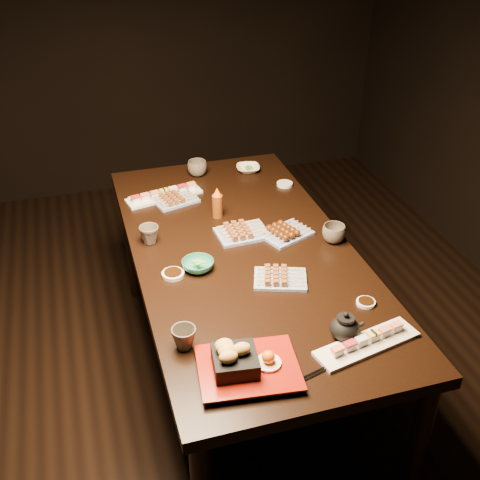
{
  "coord_description": "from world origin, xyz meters",
  "views": [
    {
      "loc": [
        -0.3,
        -1.74,
        2.12
      ],
      "look_at": [
        0.32,
        0.32,
        0.77
      ],
      "focal_mm": 45.0,
      "sensor_mm": 36.0,
      "label": 1
    }
  ],
  "objects_px": {
    "sushi_platter_far": "(164,193)",
    "teapot": "(345,326)",
    "sushi_platter_near": "(367,340)",
    "yakitori_plate_right": "(280,275)",
    "yakitori_plate_left": "(175,197)",
    "condiment_bottle": "(217,203)",
    "yakitori_plate_center": "(242,229)",
    "teacup_far_right": "(197,168)",
    "dining_table": "(243,320)",
    "teacup_far_left": "(149,235)",
    "edamame_bowl_green": "(198,265)",
    "teacup_mid_right": "(334,234)",
    "tempura_tray": "(248,359)",
    "teacup_near_left": "(184,338)",
    "edamame_bowl_cream": "(248,169)"
  },
  "relations": [
    {
      "from": "sushi_platter_far",
      "to": "teapot",
      "type": "xyz_separation_m",
      "value": [
        0.4,
        -1.18,
        0.03
      ]
    },
    {
      "from": "sushi_platter_near",
      "to": "yakitori_plate_right",
      "type": "xyz_separation_m",
      "value": [
        -0.15,
        0.43,
        0.0
      ]
    },
    {
      "from": "yakitori_plate_left",
      "to": "condiment_bottle",
      "type": "relative_size",
      "value": 1.37
    },
    {
      "from": "yakitori_plate_center",
      "to": "teacup_far_right",
      "type": "distance_m",
      "value": 0.64
    },
    {
      "from": "teacup_far_right",
      "to": "condiment_bottle",
      "type": "height_order",
      "value": "condiment_bottle"
    },
    {
      "from": "dining_table",
      "to": "yakitori_plate_right",
      "type": "xyz_separation_m",
      "value": [
        0.07,
        -0.25,
        0.4
      ]
    },
    {
      "from": "teacup_far_left",
      "to": "teapot",
      "type": "relative_size",
      "value": 0.69
    },
    {
      "from": "teacup_far_right",
      "to": "yakitori_plate_center",
      "type": "bearing_deg",
      "value": -85.26
    },
    {
      "from": "sushi_platter_far",
      "to": "yakitori_plate_right",
      "type": "xyz_separation_m",
      "value": [
        0.31,
        -0.81,
        0.0
      ]
    },
    {
      "from": "edamame_bowl_green",
      "to": "teacup_mid_right",
      "type": "relative_size",
      "value": 1.29
    },
    {
      "from": "tempura_tray",
      "to": "teacup_far_right",
      "type": "distance_m",
      "value": 1.45
    },
    {
      "from": "edamame_bowl_green",
      "to": "teacup_far_right",
      "type": "height_order",
      "value": "teacup_far_right"
    },
    {
      "from": "teacup_far_left",
      "to": "teapot",
      "type": "distance_m",
      "value": 0.95
    },
    {
      "from": "teacup_far_left",
      "to": "edamame_bowl_green",
      "type": "bearing_deg",
      "value": -59.38
    },
    {
      "from": "yakitori_plate_left",
      "to": "teacup_far_left",
      "type": "bearing_deg",
      "value": -133.71
    },
    {
      "from": "teapot",
      "to": "edamame_bowl_green",
      "type": "bearing_deg",
      "value": 134.17
    },
    {
      "from": "sushi_platter_near",
      "to": "tempura_tray",
      "type": "height_order",
      "value": "tempura_tray"
    },
    {
      "from": "sushi_platter_far",
      "to": "teacup_mid_right",
      "type": "xyz_separation_m",
      "value": [
        0.62,
        -0.6,
        0.02
      ]
    },
    {
      "from": "teacup_far_left",
      "to": "teacup_far_right",
      "type": "xyz_separation_m",
      "value": [
        0.34,
        0.58,
        0.0
      ]
    },
    {
      "from": "sushi_platter_far",
      "to": "teacup_far_right",
      "type": "relative_size",
      "value": 3.68
    },
    {
      "from": "yakitori_plate_left",
      "to": "teacup_far_left",
      "type": "distance_m",
      "value": 0.38
    },
    {
      "from": "teacup_far_right",
      "to": "teapot",
      "type": "distance_m",
      "value": 1.38
    },
    {
      "from": "sushi_platter_near",
      "to": "yakitori_plate_left",
      "type": "height_order",
      "value": "yakitori_plate_left"
    },
    {
      "from": "teacup_far_left",
      "to": "teapot",
      "type": "height_order",
      "value": "teapot"
    },
    {
      "from": "dining_table",
      "to": "sushi_platter_far",
      "type": "relative_size",
      "value": 4.89
    },
    {
      "from": "yakitori_plate_right",
      "to": "teapot",
      "type": "height_order",
      "value": "teapot"
    },
    {
      "from": "teacup_near_left",
      "to": "edamame_bowl_cream",
      "type": "bearing_deg",
      "value": 63.92
    },
    {
      "from": "tempura_tray",
      "to": "condiment_bottle",
      "type": "distance_m",
      "value": 1.0
    },
    {
      "from": "teacup_near_left",
      "to": "teacup_far_right",
      "type": "height_order",
      "value": "same"
    },
    {
      "from": "edamame_bowl_cream",
      "to": "edamame_bowl_green",
      "type": "bearing_deg",
      "value": -119.62
    },
    {
      "from": "teapot",
      "to": "teacup_mid_right",
      "type": "bearing_deg",
      "value": 77.79
    },
    {
      "from": "sushi_platter_near",
      "to": "condiment_bottle",
      "type": "bearing_deg",
      "value": 92.43
    },
    {
      "from": "sushi_platter_far",
      "to": "teacup_far_left",
      "type": "xyz_separation_m",
      "value": [
        -0.13,
        -0.39,
        0.02
      ]
    },
    {
      "from": "edamame_bowl_green",
      "to": "yakitori_plate_center",
      "type": "bearing_deg",
      "value": 39.3
    },
    {
      "from": "sushi_platter_far",
      "to": "teapot",
      "type": "distance_m",
      "value": 1.25
    },
    {
      "from": "dining_table",
      "to": "teapot",
      "type": "bearing_deg",
      "value": -77.24
    },
    {
      "from": "yakitori_plate_right",
      "to": "teacup_near_left",
      "type": "relative_size",
      "value": 2.4
    },
    {
      "from": "edamame_bowl_green",
      "to": "edamame_bowl_cream",
      "type": "xyz_separation_m",
      "value": [
        0.46,
        0.81,
        -0.01
      ]
    },
    {
      "from": "sushi_platter_far",
      "to": "yakitori_plate_left",
      "type": "distance_m",
      "value": 0.07
    },
    {
      "from": "teacup_near_left",
      "to": "edamame_bowl_green",
      "type": "bearing_deg",
      "value": 71.18
    },
    {
      "from": "tempura_tray",
      "to": "condiment_bottle",
      "type": "height_order",
      "value": "condiment_bottle"
    },
    {
      "from": "sushi_platter_far",
      "to": "edamame_bowl_cream",
      "type": "distance_m",
      "value": 0.5
    },
    {
      "from": "yakitori_plate_center",
      "to": "edamame_bowl_cream",
      "type": "bearing_deg",
      "value": 67.32
    },
    {
      "from": "teacup_mid_right",
      "to": "tempura_tray",
      "type": "bearing_deg",
      "value": -131.98
    },
    {
      "from": "sushi_platter_far",
      "to": "teacup_mid_right",
      "type": "height_order",
      "value": "teacup_mid_right"
    },
    {
      "from": "teapot",
      "to": "yakitori_plate_right",
      "type": "bearing_deg",
      "value": 113.04
    },
    {
      "from": "yakitori_plate_center",
      "to": "teacup_near_left",
      "type": "height_order",
      "value": "teacup_near_left"
    },
    {
      "from": "teacup_far_left",
      "to": "yakitori_plate_left",
      "type": "bearing_deg",
      "value": 62.15
    },
    {
      "from": "teapot",
      "to": "condiment_bottle",
      "type": "height_order",
      "value": "condiment_bottle"
    },
    {
      "from": "sushi_platter_near",
      "to": "tempura_tray",
      "type": "distance_m",
      "value": 0.42
    }
  ]
}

